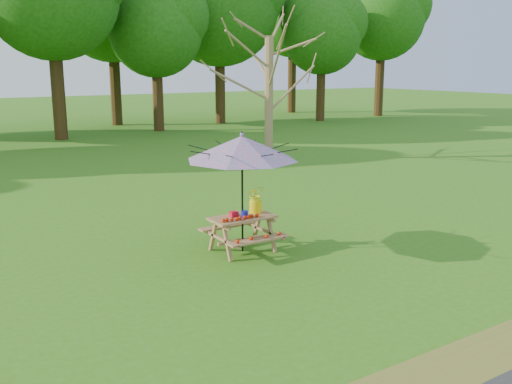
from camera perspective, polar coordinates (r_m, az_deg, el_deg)
ground at (r=8.42m, az=1.07°, el=-11.34°), size 120.00×120.00×0.00m
picnic_table at (r=10.67m, az=-1.35°, el=-4.25°), size 1.20×1.32×0.67m
patio_umbrella at (r=10.32m, az=-1.40°, el=4.41°), size 2.12×2.12×2.25m
produce_bins at (r=10.56m, az=-1.77°, el=-2.20°), size 0.26×0.41×0.13m
tomatoes_row at (r=10.34m, az=-1.55°, el=-2.61°), size 0.77×0.13×0.07m
flower_bucket at (r=10.78m, az=-0.03°, el=-0.63°), size 0.36×0.32×0.53m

